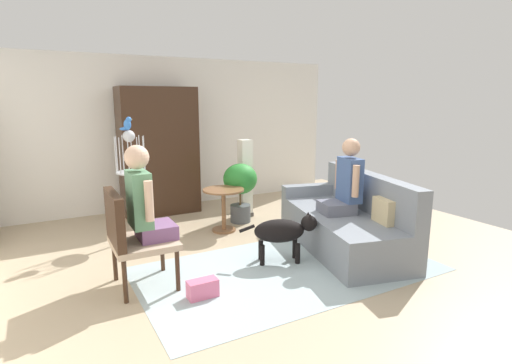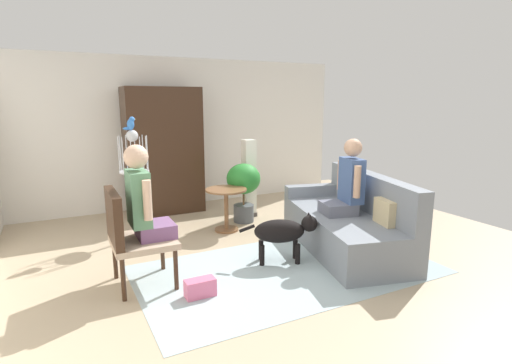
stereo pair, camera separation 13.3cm
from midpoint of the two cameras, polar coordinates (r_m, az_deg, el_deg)
name	(u,v)px [view 1 (the left image)]	position (r m, az deg, el deg)	size (l,w,h in m)	color
ground_plane	(264,267)	(4.52, 0.35, -12.00)	(7.37, 7.37, 0.00)	tan
back_wall	(173,133)	(7.06, -12.23, 6.84)	(6.03, 0.12, 2.51)	silver
area_rug	(288,269)	(4.47, 3.78, -12.26)	(3.19, 1.80, 0.01)	#9EB2B7
couch	(346,223)	(5.09, 12.01, -5.71)	(1.36, 2.19, 0.93)	slate
armchair	(130,232)	(4.05, -18.47, -6.85)	(0.59, 0.64, 0.98)	#382316
person_on_couch	(346,183)	(4.93, 11.95, -0.12)	(0.52, 0.51, 0.91)	slate
person_on_armchair	(144,200)	(3.99, -16.68, -2.51)	(0.44, 0.52, 0.93)	#764D79
round_end_table	(224,203)	(5.59, -5.32, -3.00)	(0.57, 0.57, 0.60)	brown
dog	(283,231)	(4.54, 3.04, -7.00)	(0.83, 0.46, 0.57)	black
bird_cage_stand	(132,186)	(5.42, -17.94, -0.61)	(0.38, 0.38, 1.44)	silver
parrot	(127,124)	(5.32, -18.57, 7.87)	(0.17, 0.10, 0.17)	blue
potted_plant	(240,185)	(5.96, -2.90, -0.42)	(0.50, 0.50, 0.89)	#4C5156
column_lamp	(245,179)	(6.26, -2.17, 0.45)	(0.20, 0.20, 1.21)	#4C4742
armoire_cabinet	(159,151)	(6.59, -14.28, 4.26)	(1.18, 0.56, 2.01)	#382316
handbag	(203,289)	(3.89, -8.63, -14.84)	(0.28, 0.14, 0.17)	#D8668C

